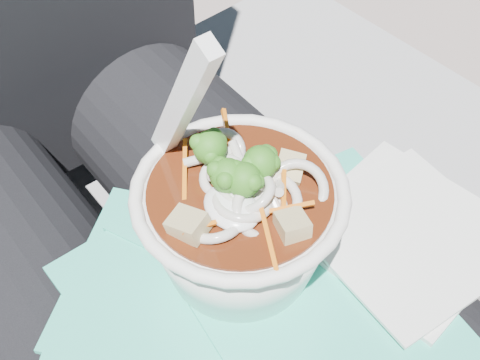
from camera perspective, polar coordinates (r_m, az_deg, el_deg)
stone_ledge at (r=0.90m, az=-8.62°, el=-14.35°), size 1.03×0.56×0.45m
lap at (r=0.56m, az=-3.99°, el=-11.17°), size 0.35×0.48×0.16m
person_body at (r=0.59m, az=-9.30°, el=-3.77°), size 0.34×0.94×1.01m
plastic_bag at (r=0.47m, az=-0.07°, el=-9.43°), size 0.33×0.31×0.02m
napkins at (r=0.49m, az=14.01°, el=-4.51°), size 0.14×0.14×0.01m
udon_bowl at (r=0.43m, az=-0.01°, el=-3.18°), size 0.17×0.17×0.19m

